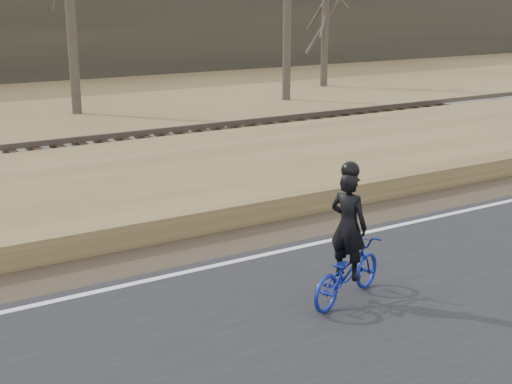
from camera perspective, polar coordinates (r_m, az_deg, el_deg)
ground at (r=10.56m, az=-17.21°, el=-9.41°), size 120.00×120.00×0.00m
edge_line at (r=10.71m, az=-17.52°, el=-8.69°), size 120.00×0.12×0.01m
shoulder at (r=11.63m, az=-18.77°, el=-7.09°), size 120.00×1.60×0.04m
cyclist at (r=10.28m, az=7.31°, el=-5.21°), size 1.76×1.12×2.06m
bare_tree_right at (r=30.55m, az=2.52°, el=14.88°), size 0.36×0.36×8.05m
bare_tree_far_right at (r=35.49m, az=5.57°, el=13.92°), size 0.36×0.36×6.83m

